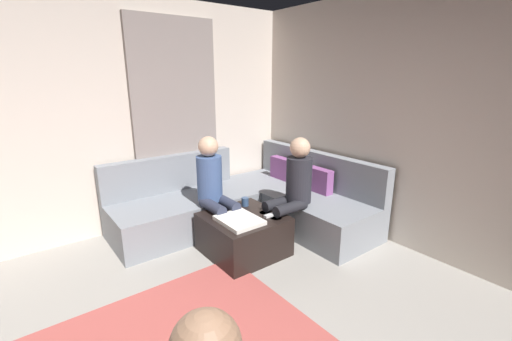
{
  "coord_description": "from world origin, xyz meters",
  "views": [
    {
      "loc": [
        1.13,
        -0.48,
        1.85
      ],
      "look_at": [
        -1.63,
        1.63,
        0.85
      ],
      "focal_mm": 23.75,
      "sensor_mm": 36.0,
      "label": 1
    }
  ],
  "objects": [
    {
      "name": "curtain_panel",
      "position": [
        -2.84,
        1.3,
        1.25
      ],
      "size": [
        0.06,
        1.1,
        2.5
      ],
      "primitive_type": "cube",
      "color": "gray",
      "rests_on": "ground_plane"
    },
    {
      "name": "wall_back",
      "position": [
        0.0,
        2.94,
        1.35
      ],
      "size": [
        6.0,
        0.12,
        2.7
      ],
      "primitive_type": "cube",
      "color": "beige",
      "rests_on": "ground_plane"
    },
    {
      "name": "sectional_couch",
      "position": [
        -2.08,
        1.88,
        0.28
      ],
      "size": [
        2.1,
        2.55,
        0.87
      ],
      "color": "gray",
      "rests_on": "ground_plane"
    },
    {
      "name": "person_on_couch_back",
      "position": [
        -1.38,
        1.93,
        0.66
      ],
      "size": [
        0.3,
        0.6,
        1.2
      ],
      "rotation": [
        0.0,
        0.0,
        3.14
      ],
      "color": "black",
      "rests_on": "ground_plane"
    },
    {
      "name": "person_on_couch_side",
      "position": [
        -1.93,
        1.29,
        0.66
      ],
      "size": [
        0.6,
        0.3,
        1.2
      ],
      "rotation": [
        0.0,
        0.0,
        -1.57
      ],
      "color": "#2D3347",
      "rests_on": "ground_plane"
    },
    {
      "name": "wall_left",
      "position": [
        -2.94,
        0.0,
        1.35
      ],
      "size": [
        0.12,
        6.0,
        2.7
      ],
      "primitive_type": "cube",
      "color": "beige",
      "rests_on": "ground_plane"
    },
    {
      "name": "ottoman",
      "position": [
        -1.54,
        1.39,
        0.21
      ],
      "size": [
        0.76,
        0.76,
        0.42
      ],
      "primitive_type": "cube",
      "color": "black",
      "rests_on": "ground_plane"
    },
    {
      "name": "coffee_mug",
      "position": [
        -1.76,
        1.57,
        0.47
      ],
      "size": [
        0.08,
        0.08,
        0.1
      ],
      "primitive_type": "cylinder",
      "color": "#334C72",
      "rests_on": "ottoman"
    },
    {
      "name": "folded_blanket",
      "position": [
        -1.44,
        1.27,
        0.44
      ],
      "size": [
        0.44,
        0.36,
        0.04
      ],
      "primitive_type": "cube",
      "color": "white",
      "rests_on": "ottoman"
    },
    {
      "name": "game_remote",
      "position": [
        -1.36,
        1.61,
        0.43
      ],
      "size": [
        0.05,
        0.15,
        0.02
      ],
      "primitive_type": "cube",
      "color": "white",
      "rests_on": "ottoman"
    }
  ]
}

